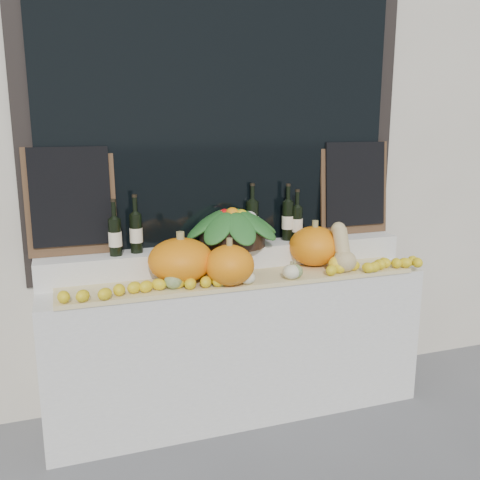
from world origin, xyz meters
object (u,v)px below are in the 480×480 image
object	(u,v)px
pumpkin_right	(314,246)
butternut_squash	(343,251)
wine_bottle_tall	(252,221)
pumpkin_left	(181,260)
produce_bowl	(232,226)

from	to	relation	value
pumpkin_right	butternut_squash	distance (m)	0.20
wine_bottle_tall	pumpkin_left	bearing A→B (deg)	-152.08
pumpkin_right	wine_bottle_tall	distance (m)	0.43
wine_bottle_tall	butternut_squash	bearing A→B (deg)	-40.38
produce_bowl	wine_bottle_tall	size ratio (longest dim) A/B	1.67
produce_bowl	pumpkin_right	bearing A→B (deg)	-16.32
pumpkin_left	butternut_squash	xyz separation A→B (m)	(0.98, -0.10, -0.00)
produce_bowl	wine_bottle_tall	distance (m)	0.17
pumpkin_right	pumpkin_left	bearing A→B (deg)	-175.46
butternut_squash	wine_bottle_tall	xyz separation A→B (m)	(-0.45, 0.38, 0.15)
pumpkin_left	pumpkin_right	bearing A→B (deg)	4.54
pumpkin_left	pumpkin_right	world-z (taller)	pumpkin_left
pumpkin_left	wine_bottle_tall	distance (m)	0.62
butternut_squash	pumpkin_right	bearing A→B (deg)	122.59
pumpkin_left	pumpkin_right	size ratio (longest dim) A/B	1.16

